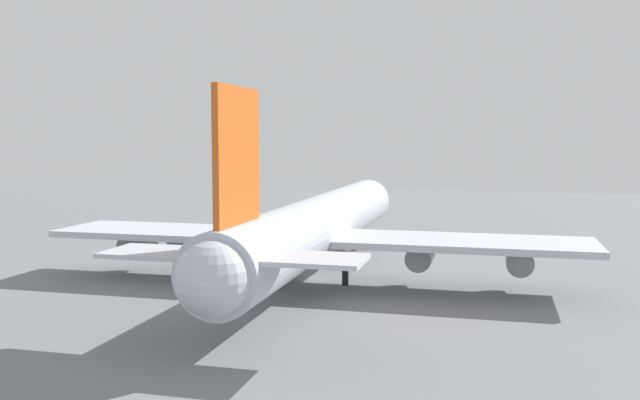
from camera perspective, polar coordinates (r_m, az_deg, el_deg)
name	(u,v)px	position (r m, az deg, el deg)	size (l,w,h in m)	color
ground_plane	(320,278)	(78.04, 0.00, -6.48)	(264.86, 264.86, 0.00)	slate
cargo_airplane	(319,226)	(76.81, -0.05, -2.18)	(66.21, 58.34, 19.67)	silver
pushback_tractor	(183,245)	(96.23, -11.34, -3.66)	(4.14, 4.57, 2.05)	#2D5193
safety_cone_nose	(348,237)	(107.25, 2.37, -3.06)	(0.50, 0.50, 0.71)	orange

